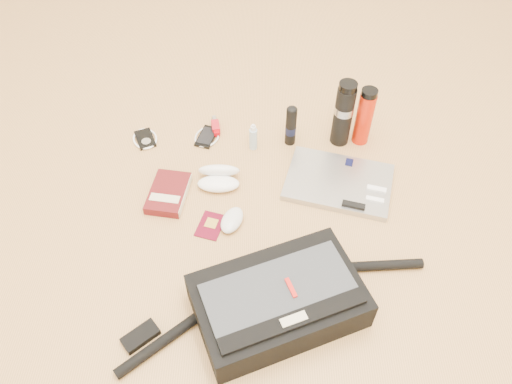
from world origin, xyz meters
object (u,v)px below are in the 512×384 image
Objects in this scene: thermos_black at (343,113)px; thermos_red at (364,117)px; book at (169,193)px; messenger_bag at (278,301)px; laptop at (339,182)px.

thermos_black is 0.08m from thermos_red.
book is 0.75× the size of thermos_black.
laptop is (0.23, 0.49, -0.05)m from messenger_bag.
laptop is 2.07× the size of book.
messenger_bag is 0.57m from book.
thermos_black is at bearing 48.88° from messenger_bag.
thermos_black is at bearing 99.25° from laptop.
thermos_red is (0.08, 0.00, -0.02)m from thermos_black.
laptop is 0.26m from thermos_black.
messenger_bag is at bearing -109.22° from thermos_black.
book is (-0.37, 0.43, -0.04)m from messenger_bag.
laptop is 1.75× the size of thermos_red.
book is 0.69m from thermos_black.
laptop is 0.27m from thermos_red.
thermos_red is at bearing 81.01° from laptop.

